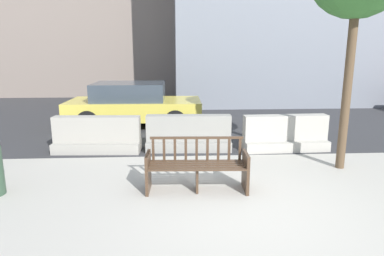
{
  "coord_description": "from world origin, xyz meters",
  "views": [
    {
      "loc": [
        -1.1,
        -4.68,
        2.31
      ],
      "look_at": [
        -0.72,
        2.24,
        0.75
      ],
      "focal_mm": 32.0,
      "sensor_mm": 36.0,
      "label": 1
    }
  ],
  "objects_px": {
    "jersey_barrier_centre": "(189,136)",
    "car_taxi_near": "(134,104)",
    "jersey_barrier_left": "(98,137)",
    "jersey_barrier_right": "(285,136)",
    "street_bench": "(197,168)"
  },
  "relations": [
    {
      "from": "street_bench",
      "to": "car_taxi_near",
      "type": "bearing_deg",
      "value": 107.15
    },
    {
      "from": "street_bench",
      "to": "jersey_barrier_left",
      "type": "relative_size",
      "value": 0.84
    },
    {
      "from": "jersey_barrier_right",
      "to": "street_bench",
      "type": "bearing_deg",
      "value": -134.19
    },
    {
      "from": "street_bench",
      "to": "jersey_barrier_right",
      "type": "relative_size",
      "value": 0.84
    },
    {
      "from": "jersey_barrier_left",
      "to": "jersey_barrier_right",
      "type": "distance_m",
      "value": 4.44
    },
    {
      "from": "jersey_barrier_centre",
      "to": "car_taxi_near",
      "type": "xyz_separation_m",
      "value": [
        -1.61,
        2.83,
        0.35
      ]
    },
    {
      "from": "jersey_barrier_right",
      "to": "jersey_barrier_left",
      "type": "bearing_deg",
      "value": 178.82
    },
    {
      "from": "jersey_barrier_centre",
      "to": "jersey_barrier_left",
      "type": "bearing_deg",
      "value": -179.11
    },
    {
      "from": "street_bench",
      "to": "jersey_barrier_left",
      "type": "distance_m",
      "value": 3.25
    },
    {
      "from": "car_taxi_near",
      "to": "jersey_barrier_right",
      "type": "bearing_deg",
      "value": -37.18
    },
    {
      "from": "jersey_barrier_centre",
      "to": "jersey_barrier_left",
      "type": "height_order",
      "value": "same"
    },
    {
      "from": "street_bench",
      "to": "jersey_barrier_left",
      "type": "height_order",
      "value": "street_bench"
    },
    {
      "from": "street_bench",
      "to": "car_taxi_near",
      "type": "xyz_separation_m",
      "value": [
        -1.63,
        5.29,
        0.29
      ]
    },
    {
      "from": "jersey_barrier_left",
      "to": "jersey_barrier_right",
      "type": "relative_size",
      "value": 1.0
    },
    {
      "from": "jersey_barrier_left",
      "to": "jersey_barrier_right",
      "type": "xyz_separation_m",
      "value": [
        4.44,
        -0.09,
        0.0
      ]
    }
  ]
}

